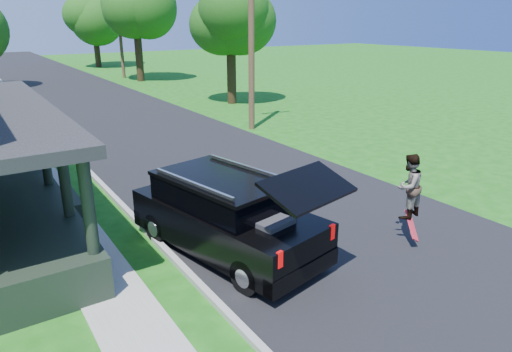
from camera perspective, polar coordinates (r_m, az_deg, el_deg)
ground at (r=11.39m, az=12.77°, el=-8.43°), size 140.00×140.00×0.00m
street at (r=28.36m, az=-17.55°, el=7.67°), size 8.00×120.00×0.02m
curb at (r=27.57m, az=-25.65°, el=6.38°), size 0.15×120.00×0.12m
sidewalk at (r=27.42m, az=-28.83°, el=5.83°), size 1.30×120.00×0.03m
black_suv at (r=10.48m, az=-3.70°, el=-4.86°), size 2.94×5.48×2.42m
skateboarder at (r=11.46m, az=18.53°, el=-1.22°), size 0.86×0.71×1.59m
skateboard at (r=11.62m, az=18.85°, el=-5.97°), size 0.54×0.63×0.59m
tree_right_near at (r=29.50m, az=-3.32°, el=19.57°), size 5.91×5.56×8.16m
tree_right_far at (r=55.93m, az=-19.77°, el=18.61°), size 6.57×6.27×8.92m
utility_pole_near at (r=22.19m, az=-0.58°, el=17.73°), size 1.80×0.38×9.00m
utility_pole_far at (r=44.53m, az=-16.75°, el=18.00°), size 1.76×0.29×9.57m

